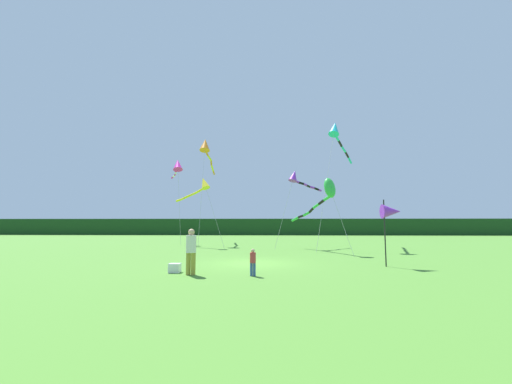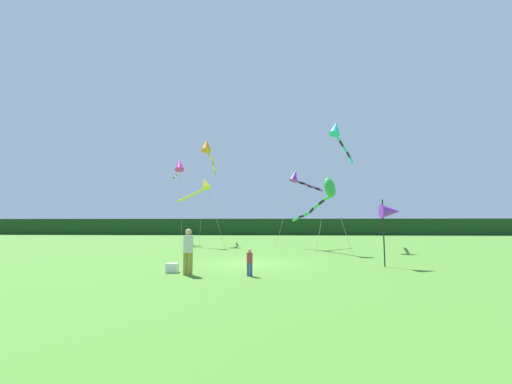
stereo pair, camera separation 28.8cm
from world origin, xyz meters
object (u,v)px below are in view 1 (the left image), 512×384
(kite_yellow, at_px, (201,186))
(kite_cyan, at_px, (336,133))
(banner_flag_pole, at_px, (391,212))
(kite_magenta, at_px, (177,166))
(kite_purple, at_px, (297,178))
(kite_orange, at_px, (206,148))
(person_adult, at_px, (191,249))
(person_child, at_px, (253,261))
(kite_green, at_px, (325,194))
(cooler_box, at_px, (175,268))

(kite_yellow, bearing_deg, kite_cyan, -3.93)
(banner_flag_pole, height_order, kite_magenta, kite_magenta)
(kite_magenta, bearing_deg, kite_purple, -25.09)
(kite_purple, bearing_deg, kite_magenta, 154.91)
(banner_flag_pole, bearing_deg, kite_yellow, 133.11)
(kite_orange, height_order, kite_cyan, kite_orange)
(person_adult, height_order, person_child, person_adult)
(kite_green, bearing_deg, kite_orange, 136.77)
(kite_magenta, relative_size, kite_green, 1.20)
(kite_orange, relative_size, kite_cyan, 1.00)
(kite_yellow, height_order, kite_green, kite_yellow)
(cooler_box, relative_size, kite_green, 0.06)
(kite_yellow, bearing_deg, banner_flag_pole, -46.89)
(person_adult, xyz_separation_m, banner_flag_pole, (9.12, 2.92, 1.59))
(person_adult, height_order, kite_purple, kite_purple)
(person_child, height_order, kite_purple, kite_purple)
(person_child, distance_m, kite_purple, 16.69)
(person_adult, xyz_separation_m, kite_magenta, (-6.80, 21.08, 7.37))
(person_child, relative_size, kite_orange, 0.10)
(kite_magenta, relative_size, kite_cyan, 0.83)
(banner_flag_pole, xyz_separation_m, kite_yellow, (-12.15, 12.98, 2.92))
(kite_yellow, bearing_deg, kite_purple, -4.18)
(kite_magenta, distance_m, kite_purple, 13.91)
(person_child, height_order, cooler_box, person_child)
(banner_flag_pole, height_order, kite_yellow, kite_yellow)
(kite_magenta, height_order, kite_green, kite_magenta)
(kite_yellow, relative_size, kite_cyan, 0.58)
(person_adult, relative_size, kite_cyan, 0.17)
(kite_orange, height_order, kite_green, kite_orange)
(person_child, height_order, kite_orange, kite_orange)
(kite_yellow, distance_m, kite_purple, 8.69)
(person_adult, height_order, kite_yellow, kite_yellow)
(person_child, bearing_deg, person_adult, 176.16)
(kite_orange, bearing_deg, kite_green, -43.23)
(kite_magenta, bearing_deg, kite_cyan, -20.68)
(person_adult, relative_size, kite_magenta, 0.20)
(person_adult, distance_m, banner_flag_pole, 9.71)
(person_adult, relative_size, kite_green, 0.24)
(kite_yellow, bearing_deg, cooler_box, -81.80)
(banner_flag_pole, xyz_separation_m, kite_cyan, (0.04, 12.14, 7.49))
(kite_orange, bearing_deg, person_child, -73.49)
(banner_flag_pole, distance_m, kite_yellow, 18.01)
(person_adult, bearing_deg, kite_green, 54.93)
(cooler_box, height_order, kite_green, kite_green)
(cooler_box, relative_size, kite_orange, 0.04)
(kite_magenta, height_order, kite_cyan, kite_cyan)
(kite_orange, distance_m, kite_yellow, 6.38)
(person_adult, distance_m, kite_green, 12.87)
(person_child, relative_size, kite_yellow, 0.17)
(person_adult, distance_m, person_child, 2.56)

